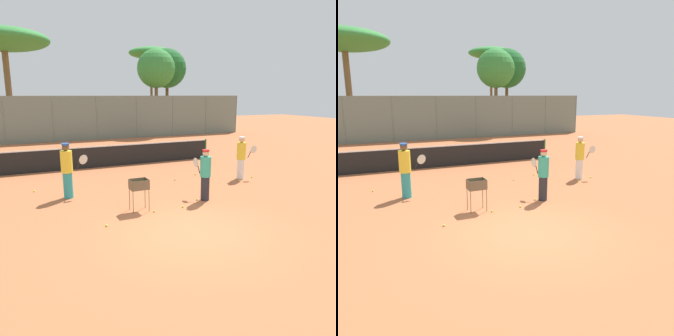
{
  "view_description": "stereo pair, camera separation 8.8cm",
  "coord_description": "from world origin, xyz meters",
  "views": [
    {
      "loc": [
        -3.8,
        -7.08,
        3.51
      ],
      "look_at": [
        0.76,
        3.17,
        1.0
      ],
      "focal_mm": 35.0,
      "sensor_mm": 36.0,
      "label": 1
    },
    {
      "loc": [
        -3.71,
        -7.11,
        3.51
      ],
      "look_at": [
        0.76,
        3.17,
        1.0
      ],
      "focal_mm": 35.0,
      "sensor_mm": 36.0,
      "label": 2
    }
  ],
  "objects": [
    {
      "name": "ground_plane",
      "position": [
        0.0,
        0.0,
        0.0
      ],
      "size": [
        80.0,
        80.0,
        0.0
      ],
      "primitive_type": "plane",
      "color": "#B7663D"
    },
    {
      "name": "tennis_net",
      "position": [
        0.0,
        8.8,
        0.56
      ],
      "size": [
        11.27,
        0.1,
        1.07
      ],
      "color": "#26592D",
      "rests_on": "ground_plane"
    },
    {
      "name": "back_fence",
      "position": [
        0.0,
        18.96,
        1.72
      ],
      "size": [
        29.78,
        0.08,
        3.44
      ],
      "color": "slate",
      "rests_on": "ground_plane"
    },
    {
      "name": "tree_0",
      "position": [
        8.33,
        24.26,
        7.41
      ],
      "size": [
        4.38,
        4.38,
        8.04
      ],
      "color": "brown",
      "rests_on": "ground_plane"
    },
    {
      "name": "tree_1",
      "position": [
        7.34,
        20.51,
        5.71
      ],
      "size": [
        3.34,
        3.34,
        7.42
      ],
      "color": "brown",
      "rests_on": "ground_plane"
    },
    {
      "name": "tree_3",
      "position": [
        9.19,
        22.35,
        5.91
      ],
      "size": [
        3.63,
        3.63,
        7.76
      ],
      "color": "brown",
      "rests_on": "ground_plane"
    },
    {
      "name": "tree_4",
      "position": [
        -4.56,
        24.14,
        7.82
      ],
      "size": [
        7.25,
        7.25,
        8.81
      ],
      "color": "brown",
      "rests_on": "ground_plane"
    },
    {
      "name": "player_white_outfit",
      "position": [
        -2.51,
        4.33,
        0.99
      ],
      "size": [
        0.96,
        0.4,
        1.92
      ],
      "rotation": [
        0.0,
        0.0,
        6.28
      ],
      "color": "teal",
      "rests_on": "ground_plane"
    },
    {
      "name": "player_red_cap",
      "position": [
        1.69,
        2.18,
        0.9
      ],
      "size": [
        0.36,
        0.91,
        1.74
      ],
      "rotation": [
        0.0,
        0.0,
        1.72
      ],
      "color": "#26262D",
      "rests_on": "ground_plane"
    },
    {
      "name": "player_yellow_shirt",
      "position": [
        4.57,
        4.1,
        0.93
      ],
      "size": [
        0.92,
        0.37,
        1.8
      ],
      "rotation": [
        0.0,
        0.0,
        6.06
      ],
      "color": "white",
      "rests_on": "ground_plane"
    },
    {
      "name": "ball_cart",
      "position": [
        -0.7,
        2.08,
        0.76
      ],
      "size": [
        0.56,
        0.41,
        1.0
      ],
      "color": "brown",
      "rests_on": "ground_plane"
    },
    {
      "name": "tennis_ball_0",
      "position": [
        1.89,
        4.97,
        0.03
      ],
      "size": [
        0.07,
        0.07,
        0.07
      ],
      "primitive_type": "sphere",
      "color": "#D1E54C",
      "rests_on": "ground_plane"
    },
    {
      "name": "tennis_ball_1",
      "position": [
        1.43,
        2.25,
        0.03
      ],
      "size": [
        0.07,
        0.07,
        0.07
      ],
      "primitive_type": "sphere",
      "color": "#D1E54C",
      "rests_on": "ground_plane"
    },
    {
      "name": "tennis_ball_2",
      "position": [
        3.1,
        5.41,
        0.03
      ],
      "size": [
        0.07,
        0.07,
        0.07
      ],
      "primitive_type": "sphere",
      "color": "#D1E54C",
      "rests_on": "ground_plane"
    },
    {
      "name": "tennis_ball_3",
      "position": [
        4.21,
        3.63,
        0.03
      ],
      "size": [
        0.07,
        0.07,
        0.07
      ],
      "primitive_type": "sphere",
      "color": "#D1E54C",
      "rests_on": "ground_plane"
    },
    {
      "name": "tennis_ball_4",
      "position": [
        -1.93,
        1.25,
        0.03
      ],
      "size": [
        0.07,
        0.07,
        0.07
      ],
      "primitive_type": "sphere",
      "color": "#D1E54C",
      "rests_on": "ground_plane"
    },
    {
      "name": "tennis_ball_5",
      "position": [
        -3.6,
        5.55,
        0.03
      ],
      "size": [
        0.07,
        0.07,
        0.07
      ],
      "primitive_type": "sphere",
      "color": "#D1E54C",
      "rests_on": "ground_plane"
    },
    {
      "name": "tennis_ball_6",
      "position": [
        -0.32,
        1.77,
        0.03
      ],
      "size": [
        0.07,
        0.07,
        0.07
      ],
      "primitive_type": "sphere",
      "color": "#D1E54C",
      "rests_on": "ground_plane"
    },
    {
      "name": "tennis_ball_7",
      "position": [
        0.66,
        1.79,
        0.03
      ],
      "size": [
        0.07,
        0.07,
        0.07
      ],
      "primitive_type": "sphere",
      "color": "#D1E54C",
      "rests_on": "ground_plane"
    },
    {
      "name": "tennis_ball_8",
      "position": [
        5.12,
        4.01,
        0.03
      ],
      "size": [
        0.07,
        0.07,
        0.07
      ],
      "primitive_type": "sphere",
      "color": "#D1E54C",
      "rests_on": "ground_plane"
    }
  ]
}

